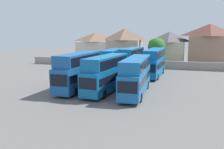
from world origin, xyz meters
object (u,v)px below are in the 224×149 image
at_px(bus_5, 132,60).
at_px(house_terrace_far_right, 209,45).
at_px(house_terrace_left, 96,47).
at_px(house_terrace_centre, 125,45).
at_px(house_terrace_right, 169,48).
at_px(tree_left_of_lot, 157,47).
at_px(bus_6, 155,61).
at_px(bus_1, 79,69).
at_px(bus_2, 106,72).
at_px(bus_4, 113,60).
at_px(bus_3, 136,74).

distance_m(bus_5, house_terrace_far_right, 23.96).
height_order(house_terrace_left, house_terrace_centre, house_terrace_centre).
relative_size(house_terrace_right, tree_left_of_lot, 1.21).
height_order(bus_6, house_terrace_left, house_terrace_left).
height_order(bus_1, house_terrace_right, house_terrace_right).
bearing_deg(house_terrace_right, bus_5, -105.17).
relative_size(bus_2, house_terrace_left, 1.16).
relative_size(bus_4, house_terrace_far_right, 1.12).
bearing_deg(tree_left_of_lot, bus_3, -87.99).
bearing_deg(bus_2, bus_3, 93.56).
xyz_separation_m(bus_3, bus_4, (-7.75, 14.98, 0.01)).
relative_size(bus_5, house_terrace_far_right, 1.02).
distance_m(bus_5, tree_left_of_lot, 12.97).
distance_m(bus_6, house_terrace_right, 20.01).
height_order(bus_6, house_terrace_far_right, house_terrace_far_right).
relative_size(house_terrace_centre, tree_left_of_lot, 1.33).
relative_size(bus_2, house_terrace_centre, 1.24).
xyz_separation_m(bus_1, house_terrace_right, (9.53, 34.69, 1.32)).
bearing_deg(bus_3, bus_6, 175.27).
distance_m(bus_5, house_terrace_left, 24.47).
distance_m(house_terrace_centre, house_terrace_far_right, 21.09).
distance_m(bus_3, bus_5, 15.47).
bearing_deg(bus_1, bus_3, 90.50).
bearing_deg(house_terrace_far_right, bus_6, -119.09).
xyz_separation_m(bus_4, house_terrace_left, (-11.04, 19.44, 1.43)).
xyz_separation_m(bus_1, bus_2, (4.11, 0.00, -0.14)).
relative_size(bus_1, bus_4, 0.96).
bearing_deg(house_terrace_left, bus_1, -72.91).
xyz_separation_m(bus_1, bus_3, (8.22, -0.02, -0.22)).
relative_size(bus_1, house_terrace_centre, 1.19).
xyz_separation_m(bus_3, tree_left_of_lot, (-0.96, 27.39, 2.05)).
relative_size(bus_3, house_terrace_right, 1.47).
bearing_deg(tree_left_of_lot, bus_2, -96.57).
relative_size(bus_3, house_terrace_far_right, 1.20).
bearing_deg(bus_3, tree_left_of_lot, 178.73).
bearing_deg(bus_5, house_terrace_left, -140.20).
height_order(bus_1, bus_6, bus_1).
bearing_deg(bus_1, house_terrace_right, 165.29).
height_order(bus_2, bus_6, bus_6).
distance_m(bus_2, house_terrace_centre, 34.18).
xyz_separation_m(bus_3, house_terrace_centre, (-10.26, 33.60, 1.97)).
xyz_separation_m(house_terrace_centre, house_terrace_right, (11.57, 1.12, -0.44)).
distance_m(bus_4, house_terrace_right, 21.78).
height_order(bus_6, house_terrace_centre, house_terrace_centre).
height_order(bus_2, house_terrace_left, house_terrace_left).
bearing_deg(bus_5, bus_3, 17.87).
bearing_deg(house_terrace_right, bus_3, -92.17).
bearing_deg(bus_4, house_terrace_left, -151.83).
relative_size(bus_1, house_terrace_left, 1.12).
bearing_deg(bus_3, bus_2, -93.62).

